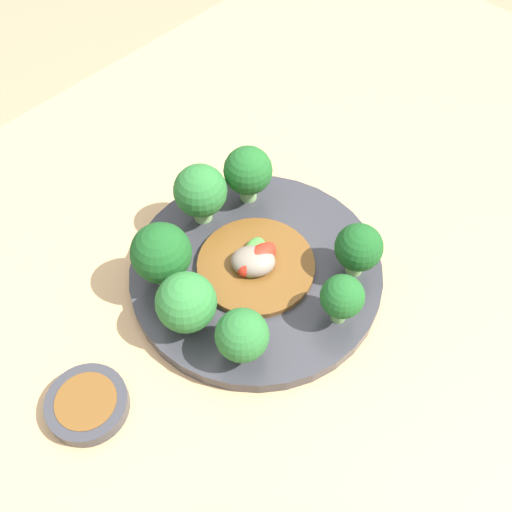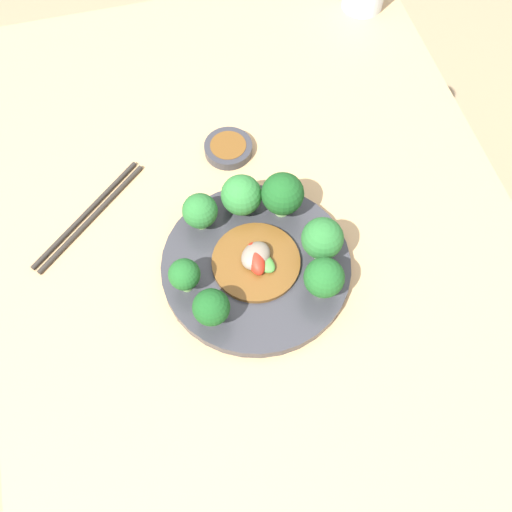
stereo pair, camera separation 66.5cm
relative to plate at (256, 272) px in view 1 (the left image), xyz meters
name	(u,v)px [view 1 (the left image)]	position (x,y,z in m)	size (l,w,h in m)	color
ground_plane	(256,462)	(0.02, 0.02, -0.72)	(8.00, 8.00, 0.00)	#9E8460
table	(256,391)	(0.02, 0.02, -0.36)	(1.18, 0.74, 0.71)	tan
plate	(256,272)	(0.00, 0.00, 0.00)	(0.26, 0.26, 0.02)	#333338
broccoli_southeast	(359,248)	(0.07, -0.07, 0.05)	(0.05, 0.05, 0.06)	#7AAD5B
broccoli_northeast	(248,171)	(0.06, 0.07, 0.05)	(0.05, 0.05, 0.07)	#89B76B
broccoli_southwest	(242,336)	(-0.08, -0.06, 0.04)	(0.05, 0.05, 0.06)	#70A356
broccoli_north	(200,192)	(0.01, 0.09, 0.05)	(0.06, 0.06, 0.07)	#89B76B
broccoli_south	(342,297)	(0.01, -0.10, 0.04)	(0.04, 0.04, 0.06)	#7AAD5B
broccoli_west	(186,303)	(-0.09, 0.00, 0.04)	(0.06, 0.06, 0.06)	#7AAD5B
broccoli_northwest	(161,254)	(-0.07, 0.06, 0.05)	(0.06, 0.06, 0.07)	#89B76B
stirfry_center	(255,263)	(0.00, 0.00, 0.02)	(0.12, 0.12, 0.03)	brown
sauce_dish	(87,404)	(-0.21, 0.01, 0.00)	(0.07, 0.07, 0.02)	#333338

